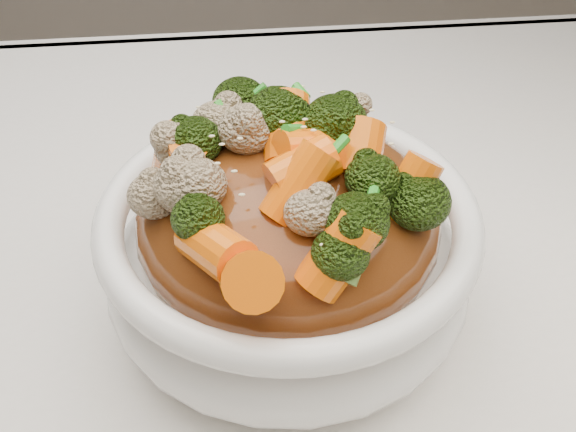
{
  "coord_description": "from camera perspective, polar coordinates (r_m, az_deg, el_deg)",
  "views": [
    {
      "loc": [
        -0.04,
        -0.35,
        1.11
      ],
      "look_at": [
        -0.0,
        -0.03,
        0.83
      ],
      "focal_mm": 42.0,
      "sensor_mm": 36.0,
      "label": 1
    }
  ],
  "objects": [
    {
      "name": "sauce_base",
      "position": [
        0.42,
        0.0,
        -0.34
      ],
      "size": [
        0.24,
        0.24,
        0.11
      ],
      "primitive_type": "ellipsoid",
      "rotation": [
        0.0,
        0.0,
        0.3
      ],
      "color": "#602D10",
      "rests_on": "bowl"
    },
    {
      "name": "sesame_seeds",
      "position": [
        0.38,
        0.0,
        7.63
      ],
      "size": [
        0.22,
        0.22,
        0.01
      ],
      "primitive_type": null,
      "rotation": [
        0.0,
        0.0,
        0.3
      ],
      "color": "beige",
      "rests_on": "sauce_base"
    },
    {
      "name": "bowl",
      "position": [
        0.45,
        0.0,
        -3.51
      ],
      "size": [
        0.3,
        0.3,
        0.09
      ],
      "primitive_type": null,
      "rotation": [
        0.0,
        0.0,
        0.3
      ],
      "color": "white",
      "rests_on": "tablecloth"
    },
    {
      "name": "cauliflower",
      "position": [
        0.38,
        0.0,
        7.08
      ],
      "size": [
        0.24,
        0.24,
        0.04
      ],
      "primitive_type": null,
      "rotation": [
        0.0,
        0.0,
        0.3
      ],
      "color": "tan",
      "rests_on": "sauce_base"
    },
    {
      "name": "broccoli",
      "position": [
        0.38,
        0.0,
        7.35
      ],
      "size": [
        0.24,
        0.24,
        0.05
      ],
      "primitive_type": null,
      "rotation": [
        0.0,
        0.0,
        0.3
      ],
      "color": "black",
      "rests_on": "sauce_base"
    },
    {
      "name": "carrots",
      "position": [
        0.38,
        0.0,
        7.49
      ],
      "size": [
        0.24,
        0.24,
        0.06
      ],
      "primitive_type": null,
      "rotation": [
        0.0,
        0.0,
        0.3
      ],
      "color": "orange",
      "rests_on": "sauce_base"
    },
    {
      "name": "scallions",
      "position": [
        0.38,
        0.0,
        7.63
      ],
      "size": [
        0.18,
        0.18,
        0.02
      ],
      "primitive_type": null,
      "rotation": [
        0.0,
        0.0,
        0.3
      ],
      "color": "#299322",
      "rests_on": "sauce_base"
    },
    {
      "name": "tablecloth",
      "position": [
        0.52,
        -0.23,
        -6.27
      ],
      "size": [
        1.2,
        0.8,
        0.04
      ],
      "primitive_type": "cube",
      "color": "white",
      "rests_on": "dining_table"
    }
  ]
}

